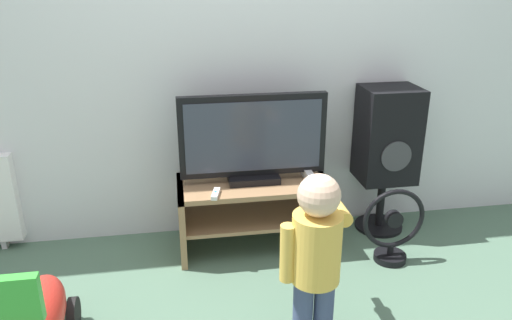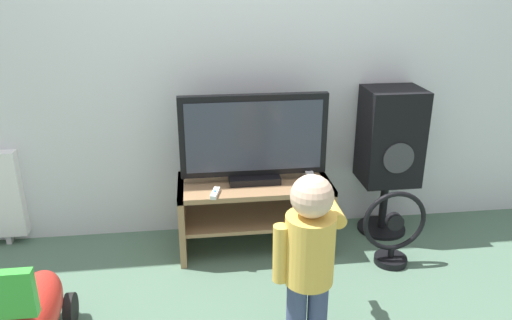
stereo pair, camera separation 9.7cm
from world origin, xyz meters
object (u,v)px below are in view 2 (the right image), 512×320
(game_console, at_px, (309,176))
(speaker_tower, at_px, (390,140))
(child, at_px, (310,249))
(ride_on_toy, at_px, (30,315))
(television, at_px, (254,140))
(remote_primary, at_px, (215,193))
(floor_fan, at_px, (393,231))

(game_console, xyz_separation_m, speaker_tower, (0.53, 0.11, 0.16))
(child, relative_size, ride_on_toy, 1.44)
(television, xyz_separation_m, child, (0.13, -0.91, -0.19))
(television, height_order, ride_on_toy, television)
(game_console, distance_m, child, 0.89)
(television, relative_size, ride_on_toy, 1.47)
(television, distance_m, speaker_tower, 0.86)
(game_console, relative_size, speaker_tower, 0.20)
(remote_primary, bearing_deg, television, 36.71)
(game_console, height_order, speaker_tower, speaker_tower)
(game_console, xyz_separation_m, child, (-0.20, -0.87, 0.04))
(child, bearing_deg, television, 98.01)
(television, relative_size, game_console, 4.64)
(game_console, relative_size, ride_on_toy, 0.32)
(game_console, bearing_deg, ride_on_toy, -151.59)
(child, xyz_separation_m, floor_fan, (0.64, 0.59, -0.29))
(floor_fan, bearing_deg, child, -137.21)
(television, distance_m, remote_primary, 0.39)
(speaker_tower, bearing_deg, game_console, -168.02)
(child, bearing_deg, ride_on_toy, 175.15)
(ride_on_toy, bearing_deg, floor_fan, 14.72)
(speaker_tower, bearing_deg, ride_on_toy, -155.70)
(game_console, distance_m, remote_primary, 0.58)
(remote_primary, relative_size, child, 0.16)
(remote_primary, height_order, ride_on_toy, ride_on_toy)
(remote_primary, relative_size, speaker_tower, 0.14)
(television, xyz_separation_m, speaker_tower, (0.85, 0.07, -0.06))
(remote_primary, bearing_deg, floor_fan, -7.92)
(game_console, xyz_separation_m, floor_fan, (0.44, -0.28, -0.25))
(game_console, relative_size, floor_fan, 0.40)
(television, height_order, child, television)
(remote_primary, bearing_deg, game_console, 13.77)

